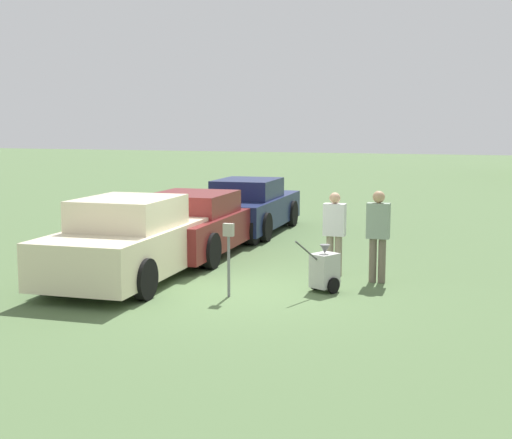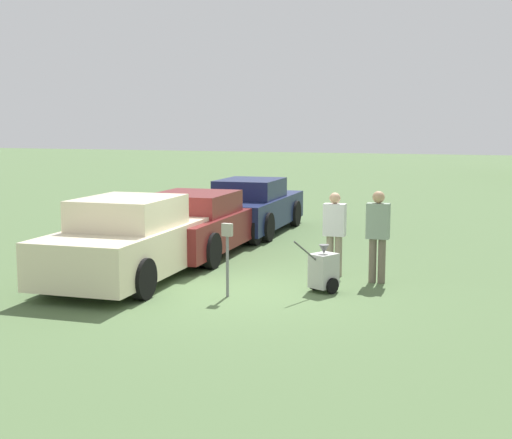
% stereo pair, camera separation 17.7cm
% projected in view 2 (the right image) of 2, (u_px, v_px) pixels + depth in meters
% --- Properties ---
extents(ground_plane, '(120.00, 120.00, 0.00)m').
position_uv_depth(ground_plane, '(235.00, 291.00, 12.62)').
color(ground_plane, '#4C663D').
extents(parked_car_cream, '(2.22, 4.78, 1.58)m').
position_uv_depth(parked_car_cream, '(133.00, 241.00, 13.53)').
color(parked_car_cream, beige).
rests_on(parked_car_cream, ground_plane).
extents(parked_car_maroon, '(2.25, 4.91, 1.42)m').
position_uv_depth(parked_car_maroon, '(196.00, 225.00, 16.15)').
color(parked_car_maroon, maroon).
rests_on(parked_car_maroon, ground_plane).
extents(parked_car_navy, '(2.12, 4.76, 1.47)m').
position_uv_depth(parked_car_navy, '(252.00, 207.00, 19.42)').
color(parked_car_navy, '#19234C').
rests_on(parked_car_navy, ground_plane).
extents(parking_meter, '(0.18, 0.09, 1.27)m').
position_uv_depth(parking_meter, '(227.00, 245.00, 12.12)').
color(parking_meter, slate).
rests_on(parking_meter, ground_plane).
extents(person_worker, '(0.43, 0.23, 1.63)m').
position_uv_depth(person_worker, '(334.00, 229.00, 13.78)').
color(person_worker, gray).
rests_on(person_worker, ground_plane).
extents(person_supervisor, '(0.43, 0.23, 1.72)m').
position_uv_depth(person_supervisor, '(378.00, 231.00, 13.18)').
color(person_supervisor, '#665B4C').
rests_on(person_supervisor, ground_plane).
extents(equipment_cart, '(0.62, 0.97, 1.00)m').
position_uv_depth(equipment_cart, '(324.00, 270.00, 12.54)').
color(equipment_cart, '#B2B2AD').
rests_on(equipment_cart, ground_plane).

